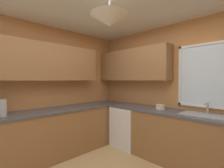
{
  "coord_description": "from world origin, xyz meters",
  "views": [
    {
      "loc": [
        1.32,
        -1.26,
        1.46
      ],
      "look_at": [
        -0.65,
        0.68,
        1.39
      ],
      "focal_mm": 25.44,
      "sensor_mm": 36.0,
      "label": 1
    }
  ],
  "objects_px": {
    "dishwasher": "(128,126)",
    "kettle": "(1,108)",
    "bowl": "(160,107)",
    "sink_assembly": "(205,115)"
  },
  "relations": [
    {
      "from": "sink_assembly",
      "to": "bowl",
      "type": "relative_size",
      "value": 3.87
    },
    {
      "from": "dishwasher",
      "to": "sink_assembly",
      "type": "xyz_separation_m",
      "value": [
        1.5,
        0.04,
        0.49
      ]
    },
    {
      "from": "sink_assembly",
      "to": "bowl",
      "type": "height_order",
      "value": "sink_assembly"
    },
    {
      "from": "dishwasher",
      "to": "bowl",
      "type": "bearing_deg",
      "value": 2.29
    },
    {
      "from": "sink_assembly",
      "to": "kettle",
      "type": "bearing_deg",
      "value": -133.34
    },
    {
      "from": "dishwasher",
      "to": "bowl",
      "type": "distance_m",
      "value": 0.91
    },
    {
      "from": "dishwasher",
      "to": "kettle",
      "type": "relative_size",
      "value": 3.32
    },
    {
      "from": "kettle",
      "to": "sink_assembly",
      "type": "relative_size",
      "value": 0.39
    },
    {
      "from": "dishwasher",
      "to": "kettle",
      "type": "bearing_deg",
      "value": -106.0
    },
    {
      "from": "sink_assembly",
      "to": "bowl",
      "type": "distance_m",
      "value": 0.75
    }
  ]
}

